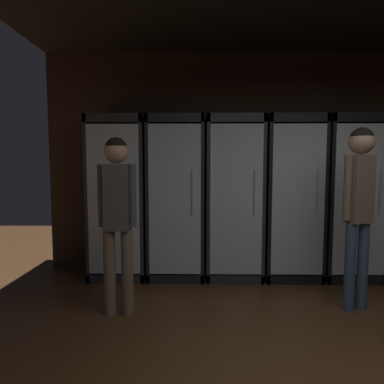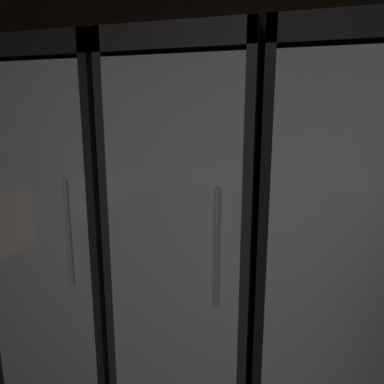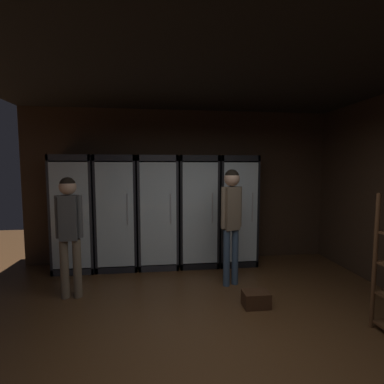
% 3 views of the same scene
% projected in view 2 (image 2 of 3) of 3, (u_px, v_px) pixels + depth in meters
% --- Properties ---
extents(wall_back, '(6.00, 0.06, 2.80)m').
position_uv_depth(wall_back, '(321.00, 155.00, 1.89)').
color(wall_back, '#382619').
rests_on(wall_back, ground).
extents(cooler_left, '(0.67, 0.59, 1.96)m').
position_uv_depth(cooler_left, '(75.00, 232.00, 2.06)').
color(cooler_left, black).
rests_on(cooler_left, ground).
extents(cooler_center, '(0.67, 0.59, 1.96)m').
position_uv_depth(cooler_center, '(192.00, 243.00, 1.87)').
color(cooler_center, '#2B2B30').
rests_on(cooler_center, ground).
extents(cooler_right, '(0.67, 0.59, 1.96)m').
position_uv_depth(cooler_right, '(336.00, 257.00, 1.69)').
color(cooler_right, black).
rests_on(cooler_right, ground).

